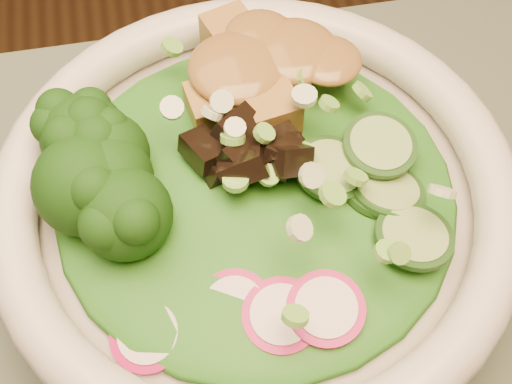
{
  "coord_description": "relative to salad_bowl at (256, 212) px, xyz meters",
  "views": [
    {
      "loc": [
        0.03,
        -0.01,
        1.14
      ],
      "look_at": [
        0.06,
        0.2,
        0.81
      ],
      "focal_mm": 50.0,
      "sensor_mm": 36.0,
      "label": 1
    }
  ],
  "objects": [
    {
      "name": "salad_bowl",
      "position": [
        0.0,
        0.0,
        0.0
      ],
      "size": [
        0.29,
        0.29,
        0.08
      ],
      "rotation": [
        0.0,
        0.0,
        -0.42
      ],
      "color": "beige",
      "rests_on": "dining_table"
    },
    {
      "name": "lettuce_bed",
      "position": [
        0.0,
        0.0,
        0.02
      ],
      "size": [
        0.22,
        0.22,
        0.03
      ],
      "primitive_type": "ellipsoid",
      "color": "#175C13",
      "rests_on": "salad_bowl"
    },
    {
      "name": "broccoli_florets",
      "position": [
        -0.07,
        0.01,
        0.04
      ],
      "size": [
        0.11,
        0.1,
        0.05
      ],
      "primitive_type": null,
      "rotation": [
        0.0,
        0.0,
        -0.42
      ],
      "color": "black",
      "rests_on": "salad_bowl"
    },
    {
      "name": "radish_slices",
      "position": [
        -0.01,
        -0.07,
        0.03
      ],
      "size": [
        0.13,
        0.09,
        0.02
      ],
      "primitive_type": null,
      "rotation": [
        0.0,
        0.0,
        -0.42
      ],
      "color": "#AA0D51",
      "rests_on": "salad_bowl"
    },
    {
      "name": "cucumber_slices",
      "position": [
        0.07,
        -0.02,
        0.04
      ],
      "size": [
        0.1,
        0.1,
        0.04
      ],
      "primitive_type": null,
      "rotation": [
        0.0,
        0.0,
        -0.42
      ],
      "color": "#9EC06B",
      "rests_on": "salad_bowl"
    },
    {
      "name": "mushroom_heap",
      "position": [
        0.0,
        0.01,
        0.04
      ],
      "size": [
        0.1,
        0.1,
        0.04
      ],
      "primitive_type": null,
      "rotation": [
        0.0,
        0.0,
        -0.42
      ],
      "color": "black",
      "rests_on": "salad_bowl"
    },
    {
      "name": "tofu_cubes",
      "position": [
        0.02,
        0.07,
        0.04
      ],
      "size": [
        0.12,
        0.1,
        0.04
      ],
      "primitive_type": null,
      "rotation": [
        0.0,
        0.0,
        -0.42
      ],
      "color": "olive",
      "rests_on": "salad_bowl"
    },
    {
      "name": "peanut_sauce",
      "position": [
        0.02,
        0.07,
        0.05
      ],
      "size": [
        0.08,
        0.06,
        0.02
      ],
      "primitive_type": "ellipsoid",
      "color": "brown",
      "rests_on": "tofu_cubes"
    },
    {
      "name": "scallion_garnish",
      "position": [
        0.0,
        0.0,
        0.05
      ],
      "size": [
        0.21,
        0.21,
        0.03
      ],
      "primitive_type": null,
      "color": "#6FB740",
      "rests_on": "salad_bowl"
    }
  ]
}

